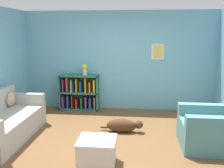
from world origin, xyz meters
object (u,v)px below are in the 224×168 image
at_px(recliner_chair, 214,128).
at_px(couch, 3,123).
at_px(bookshelf, 80,93).
at_px(coffee_table, 97,151).
at_px(dog, 123,125).
at_px(vase, 85,69).

bearing_deg(recliner_chair, couch, -179.06).
xyz_separation_m(bookshelf, coffee_table, (0.94, -2.85, -0.22)).
relative_size(bookshelf, dog, 1.14).
height_order(bookshelf, recliner_chair, recliner_chair).
distance_m(bookshelf, vase, 0.68).
xyz_separation_m(dog, vase, (-1.11, 1.45, 0.96)).
height_order(recliner_chair, vase, vase).
bearing_deg(bookshelf, recliner_chair, -34.24).
xyz_separation_m(bookshelf, recliner_chair, (2.93, -1.99, -0.09)).
xyz_separation_m(bookshelf, vase, (0.16, -0.02, 0.66)).
bearing_deg(vase, coffee_table, -74.63).
height_order(bookshelf, dog, bookshelf).
distance_m(bookshelf, recliner_chair, 3.55).
bearing_deg(bookshelf, couch, -116.47).
bearing_deg(vase, dog, -52.76).
bearing_deg(bookshelf, vase, -6.36).
height_order(recliner_chair, coffee_table, recliner_chair).
bearing_deg(vase, bookshelf, 173.64).
bearing_deg(vase, recliner_chair, -35.50).
distance_m(couch, dog, 2.37).
relative_size(couch, recliner_chair, 1.83).
relative_size(couch, vase, 6.60).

